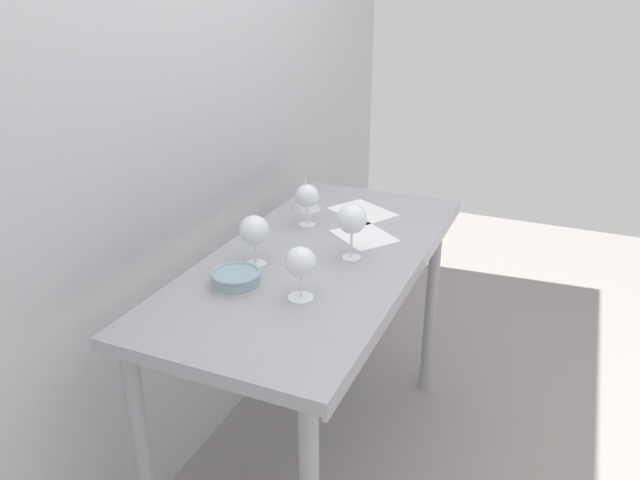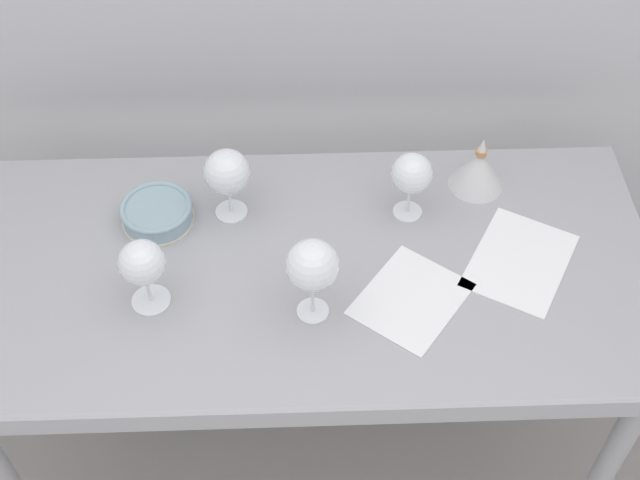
# 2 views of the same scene
# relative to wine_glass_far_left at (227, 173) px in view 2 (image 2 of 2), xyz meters

# --- Properties ---
(ground_plane) EXTENTS (6.00, 6.00, 0.00)m
(ground_plane) POSITION_rel_wine_glass_far_left_xyz_m (0.15, -0.15, -1.01)
(ground_plane) COLOR gray
(steel_counter) EXTENTS (1.40, 0.65, 0.90)m
(steel_counter) POSITION_rel_wine_glass_far_left_xyz_m (0.15, -0.15, -0.22)
(steel_counter) COLOR #9E9EA3
(steel_counter) RESTS_ON ground_plane
(wine_glass_far_left) EXTENTS (0.09, 0.09, 0.17)m
(wine_glass_far_left) POSITION_rel_wine_glass_far_left_xyz_m (0.00, 0.00, 0.00)
(wine_glass_far_left) COLOR white
(wine_glass_far_left) RESTS_ON steel_counter
(wine_glass_far_right) EXTENTS (0.08, 0.08, 0.16)m
(wine_glass_far_right) POSITION_rel_wine_glass_far_left_xyz_m (0.37, -0.01, -0.00)
(wine_glass_far_right) COLOR white
(wine_glass_far_right) RESTS_ON steel_counter
(wine_glass_near_left) EXTENTS (0.09, 0.09, 0.16)m
(wine_glass_near_left) POSITION_rel_wine_glass_far_left_xyz_m (-0.15, -0.23, -0.00)
(wine_glass_near_left) COLOR white
(wine_glass_near_left) RESTS_ON steel_counter
(wine_glass_near_center) EXTENTS (0.10, 0.10, 0.19)m
(wine_glass_near_center) POSITION_rel_wine_glass_far_left_xyz_m (0.16, -0.26, 0.02)
(wine_glass_near_center) COLOR white
(wine_glass_near_center) RESTS_ON steel_counter
(tasting_sheet_upper) EXTENTS (0.26, 0.27, 0.00)m
(tasting_sheet_upper) POSITION_rel_wine_glass_far_left_xyz_m (0.35, -0.24, -0.11)
(tasting_sheet_upper) COLOR white
(tasting_sheet_upper) RESTS_ON steel_counter
(tasting_sheet_lower) EXTENTS (0.27, 0.29, 0.00)m
(tasting_sheet_lower) POSITION_rel_wine_glass_far_left_xyz_m (0.58, -0.15, -0.11)
(tasting_sheet_lower) COLOR white
(tasting_sheet_lower) RESTS_ON steel_counter
(tasting_bowl) EXTENTS (0.15, 0.15, 0.05)m
(tasting_bowl) POSITION_rel_wine_glass_far_left_xyz_m (-0.15, -0.02, -0.09)
(tasting_bowl) COLOR beige
(tasting_bowl) RESTS_ON steel_counter
(decanter_funnel) EXTENTS (0.12, 0.12, 0.13)m
(decanter_funnel) POSITION_rel_wine_glass_far_left_xyz_m (0.52, 0.07, -0.07)
(decanter_funnel) COLOR silver
(decanter_funnel) RESTS_ON steel_counter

